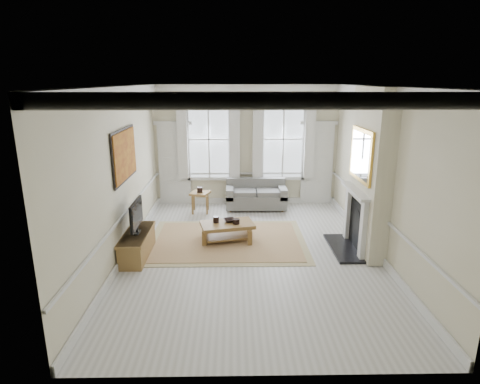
{
  "coord_description": "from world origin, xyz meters",
  "views": [
    {
      "loc": [
        -0.36,
        -7.73,
        3.51
      ],
      "look_at": [
        -0.23,
        0.33,
        1.25
      ],
      "focal_mm": 30.0,
      "sensor_mm": 36.0,
      "label": 1
    }
  ],
  "objects_px": {
    "sofa": "(256,196)",
    "tv_stand": "(137,245)",
    "coffee_table": "(227,226)",
    "side_table": "(200,196)"
  },
  "relations": [
    {
      "from": "sofa",
      "to": "tv_stand",
      "type": "bearing_deg",
      "value": -129.32
    },
    {
      "from": "coffee_table",
      "to": "side_table",
      "type": "bearing_deg",
      "value": 97.54
    },
    {
      "from": "tv_stand",
      "to": "side_table",
      "type": "bearing_deg",
      "value": 69.41
    },
    {
      "from": "sofa",
      "to": "side_table",
      "type": "xyz_separation_m",
      "value": [
        -1.54,
        -0.35,
        0.11
      ]
    },
    {
      "from": "side_table",
      "to": "tv_stand",
      "type": "xyz_separation_m",
      "value": [
        -1.07,
        -2.84,
        -0.2
      ]
    },
    {
      "from": "side_table",
      "to": "sofa",
      "type": "bearing_deg",
      "value": 12.71
    },
    {
      "from": "sofa",
      "to": "tv_stand",
      "type": "distance_m",
      "value": 4.12
    },
    {
      "from": "tv_stand",
      "to": "sofa",
      "type": "bearing_deg",
      "value": 50.68
    },
    {
      "from": "side_table",
      "to": "coffee_table",
      "type": "relative_size",
      "value": 0.46
    },
    {
      "from": "sofa",
      "to": "coffee_table",
      "type": "xyz_separation_m",
      "value": [
        -0.78,
        -2.43,
        0.01
      ]
    }
  ]
}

